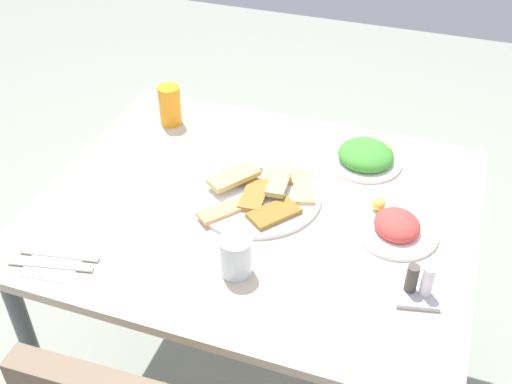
{
  "coord_description": "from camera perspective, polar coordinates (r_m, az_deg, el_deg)",
  "views": [
    {
      "loc": [
        -0.4,
        1.15,
        1.72
      ],
      "look_at": [
        0.0,
        -0.01,
        0.76
      ],
      "focal_mm": 43.14,
      "sensor_mm": 36.0,
      "label": 1
    }
  ],
  "objects": [
    {
      "name": "salad_plate_greens",
      "position": [
        1.73,
        10.17,
        3.3
      ],
      "size": [
        0.22,
        0.22,
        0.06
      ],
      "color": "white",
      "rests_on": "dining_table"
    },
    {
      "name": "spoon",
      "position": [
        1.47,
        -18.52,
        -6.43
      ],
      "size": [
        0.2,
        0.06,
        0.0
      ],
      "primitive_type": "cube",
      "rotation": [
        0.0,
        0.0,
        0.21
      ],
      "color": "silver",
      "rests_on": "paper_napkin"
    },
    {
      "name": "dining_table",
      "position": [
        1.62,
        -0.01,
        -3.36
      ],
      "size": [
        1.09,
        0.89,
        0.73
      ],
      "color": "beige",
      "rests_on": "ground_plane"
    },
    {
      "name": "paper_napkin",
      "position": [
        1.48,
        -18.1,
        -6.09
      ],
      "size": [
        0.13,
        0.13,
        0.0
      ],
      "primitive_type": "cube",
      "rotation": [
        0.0,
        0.0,
        0.11
      ],
      "color": "white",
      "rests_on": "dining_table"
    },
    {
      "name": "condiment_caddy",
      "position": [
        1.36,
        14.81,
        -8.47
      ],
      "size": [
        0.11,
        0.11,
        0.09
      ],
      "color": "#B2B2B7",
      "rests_on": "dining_table"
    },
    {
      "name": "ground_plane",
      "position": [
        2.1,
        -0.01,
        -16.81
      ],
      "size": [
        6.0,
        6.0,
        0.0
      ],
      "primitive_type": "plane",
      "color": "gray"
    },
    {
      "name": "drinking_glass",
      "position": [
        1.36,
        -1.87,
        -5.94
      ],
      "size": [
        0.07,
        0.07,
        0.1
      ],
      "primitive_type": "cylinder",
      "color": "silver",
      "rests_on": "dining_table"
    },
    {
      "name": "pide_platter",
      "position": [
        1.58,
        0.17,
        -0.08
      ],
      "size": [
        0.34,
        0.34,
        0.04
      ],
      "color": "white",
      "rests_on": "dining_table"
    },
    {
      "name": "salad_plate_rice",
      "position": [
        1.51,
        12.85,
        -3.12
      ],
      "size": [
        0.2,
        0.2,
        0.05
      ],
      "color": "white",
      "rests_on": "dining_table"
    },
    {
      "name": "soda_can",
      "position": [
        1.88,
        -7.99,
        7.97
      ],
      "size": [
        0.08,
        0.08,
        0.12
      ],
      "primitive_type": "cylinder",
      "rotation": [
        0.0,
        0.0,
        2.82
      ],
      "color": "orange",
      "rests_on": "dining_table"
    },
    {
      "name": "fork",
      "position": [
        1.49,
        -17.75,
        -5.53
      ],
      "size": [
        0.19,
        0.05,
        0.0
      ],
      "primitive_type": "cube",
      "rotation": [
        0.0,
        0.0,
        0.17
      ],
      "color": "silver",
      "rests_on": "paper_napkin"
    }
  ]
}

